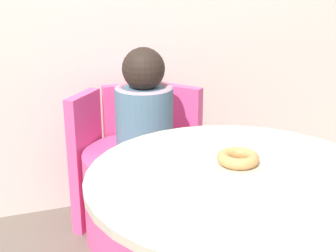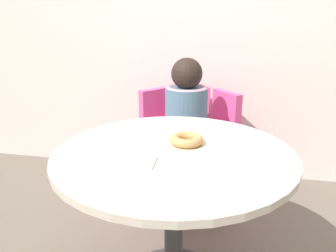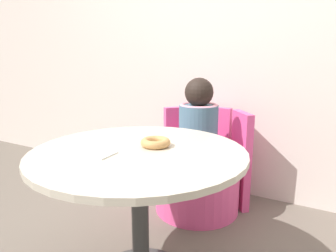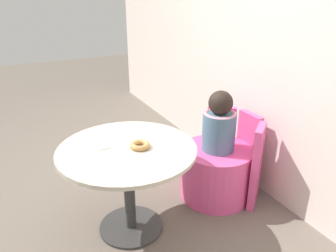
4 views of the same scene
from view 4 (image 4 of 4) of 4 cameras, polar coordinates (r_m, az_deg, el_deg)
The scene contains 8 objects.
ground_plane at distance 2.43m, azimuth -5.56°, elevation -16.87°, with size 12.00×12.00×0.00m, color #665B51.
back_wall at distance 2.52m, azimuth 18.64°, elevation 13.82°, with size 6.00×0.06×2.40m.
round_table at distance 2.14m, azimuth -7.00°, elevation -6.89°, with size 0.88×0.88×0.62m.
tub_chair at distance 2.63m, azimuth 8.37°, elevation -7.99°, with size 0.55×0.55×0.41m.
booth_backrest at distance 2.70m, azimuth 12.50°, elevation -4.60°, with size 0.65×0.24×0.65m.
child_figure at distance 2.45m, azimuth 8.92°, elevation 0.36°, with size 0.25×0.25×0.46m.
donut at distance 2.06m, azimuth -4.91°, elevation -3.36°, with size 0.13×0.13×0.03m.
paper_napkin at distance 2.12m, azimuth -11.33°, elevation -3.39°, with size 0.10×0.10×0.01m.
Camera 4 is at (1.75, -0.64, 1.56)m, focal length 35.00 mm.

